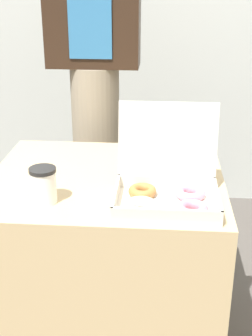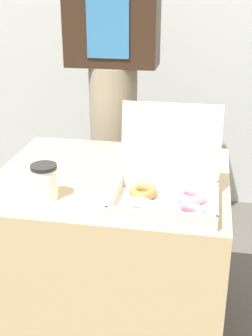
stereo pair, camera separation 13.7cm
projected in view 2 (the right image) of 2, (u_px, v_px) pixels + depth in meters
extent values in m
plane|color=#4C4742|center=(113.00, 334.00, 1.94)|extent=(14.00, 14.00, 0.00)
cube|color=tan|center=(112.00, 261.00, 1.80)|extent=(0.83, 0.71, 0.72)
cube|color=silver|center=(165.00, 207.00, 1.44)|extent=(0.32, 0.24, 0.01)
cube|color=silver|center=(115.00, 196.00, 1.45)|extent=(0.01, 0.24, 0.04)
cube|color=silver|center=(217.00, 204.00, 1.40)|extent=(0.01, 0.24, 0.04)
cube|color=silver|center=(160.00, 218.00, 1.32)|extent=(0.32, 0.01, 0.04)
cube|color=silver|center=(169.00, 184.00, 1.53)|extent=(0.32, 0.01, 0.04)
cube|color=silver|center=(171.00, 141.00, 1.50)|extent=(0.32, 0.04, 0.24)
torus|color=white|center=(137.00, 208.00, 1.39)|extent=(0.13, 0.13, 0.03)
torus|color=#A87038|center=(143.00, 192.00, 1.49)|extent=(0.11, 0.11, 0.03)
torus|color=pink|center=(189.00, 212.00, 1.37)|extent=(0.14, 0.14, 0.03)
torus|color=pink|center=(191.00, 196.00, 1.47)|extent=(0.14, 0.14, 0.03)
cylinder|color=white|center=(45.00, 183.00, 1.48)|extent=(0.08, 0.08, 0.10)
cylinder|color=black|center=(44.00, 167.00, 1.46)|extent=(0.08, 0.08, 0.01)
cylinder|color=gray|center=(114.00, 165.00, 2.34)|extent=(0.23, 0.23, 0.99)
cube|color=teal|center=(107.00, 12.00, 1.97)|extent=(0.19, 0.01, 0.39)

